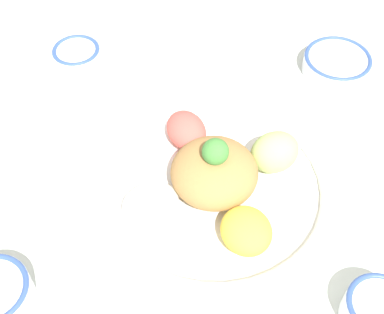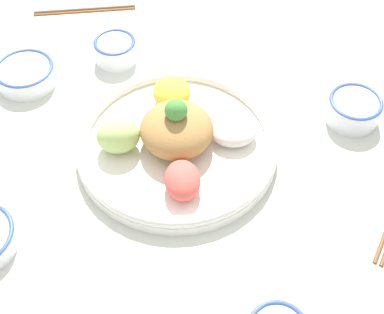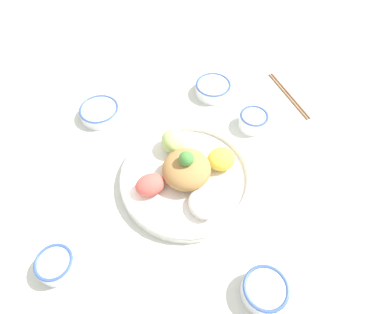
# 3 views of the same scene
# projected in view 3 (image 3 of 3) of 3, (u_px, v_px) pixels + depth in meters

# --- Properties ---
(ground_plane) EXTENTS (2.40, 2.40, 0.00)m
(ground_plane) POSITION_uv_depth(u_px,v_px,m) (178.00, 169.00, 0.87)
(ground_plane) COLOR silver
(salad_platter) EXTENTS (0.35, 0.35, 0.12)m
(salad_platter) POSITION_uv_depth(u_px,v_px,m) (187.00, 174.00, 0.83)
(salad_platter) COLOR white
(salad_platter) RESTS_ON ground_plane
(sauce_bowl_red) EXTENTS (0.10, 0.10, 0.05)m
(sauce_bowl_red) POSITION_uv_depth(u_px,v_px,m) (264.00, 290.00, 0.66)
(sauce_bowl_red) COLOR white
(sauce_bowl_red) RESTS_ON ground_plane
(rice_bowl_blue) EXTENTS (0.08, 0.08, 0.05)m
(rice_bowl_blue) POSITION_uv_depth(u_px,v_px,m) (56.00, 265.00, 0.69)
(rice_bowl_blue) COLOR white
(rice_bowl_blue) RESTS_ON ground_plane
(sauce_bowl_dark) EXTENTS (0.12, 0.12, 0.03)m
(sauce_bowl_dark) POSITION_uv_depth(u_px,v_px,m) (100.00, 112.00, 0.97)
(sauce_bowl_dark) COLOR white
(sauce_bowl_dark) RESTS_ON ground_plane
(rice_bowl_plain) EXTENTS (0.11, 0.11, 0.04)m
(rice_bowl_plain) POSITION_uv_depth(u_px,v_px,m) (213.00, 88.00, 1.02)
(rice_bowl_plain) COLOR white
(rice_bowl_plain) RESTS_ON ground_plane
(sauce_bowl_far) EXTENTS (0.08, 0.08, 0.05)m
(sauce_bowl_far) POSITION_uv_depth(u_px,v_px,m) (253.00, 120.00, 0.94)
(sauce_bowl_far) COLOR white
(sauce_bowl_far) RESTS_ON ground_plane
(chopsticks_pair_near) EXTENTS (0.13, 0.20, 0.01)m
(chopsticks_pair_near) POSITION_uv_depth(u_px,v_px,m) (289.00, 95.00, 1.03)
(chopsticks_pair_near) COLOR brown
(chopsticks_pair_near) RESTS_ON ground_plane
(serving_spoon_main) EXTENTS (0.10, 0.11, 0.01)m
(serving_spoon_main) POSITION_uv_depth(u_px,v_px,m) (31.00, 233.00, 0.76)
(serving_spoon_main) COLOR white
(serving_spoon_main) RESTS_ON ground_plane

